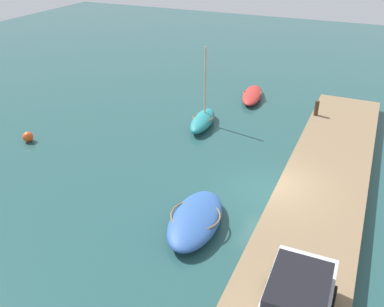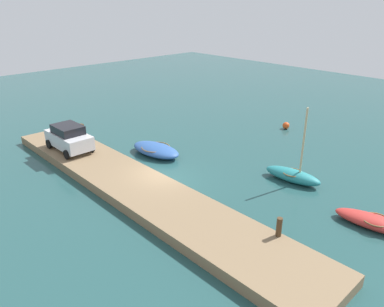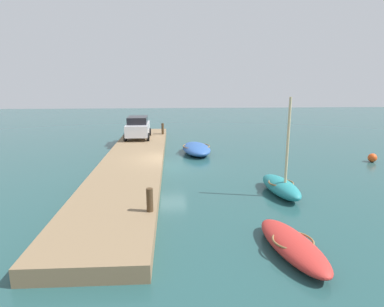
{
  "view_description": "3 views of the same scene",
  "coord_description": "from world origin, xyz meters",
  "px_view_note": "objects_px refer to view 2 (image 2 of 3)",
  "views": [
    {
      "loc": [
        -15.99,
        -3.19,
        10.79
      ],
      "look_at": [
        -0.24,
        3.87,
        1.35
      ],
      "focal_mm": 39.01,
      "sensor_mm": 36.0,
      "label": 1
    },
    {
      "loc": [
        16.27,
        -12.98,
        10.51
      ],
      "look_at": [
        -0.38,
        2.72,
        0.93
      ],
      "focal_mm": 34.98,
      "sensor_mm": 36.0,
      "label": 2
    },
    {
      "loc": [
        20.82,
        0.45,
        5.63
      ],
      "look_at": [
        -0.73,
        1.7,
        0.69
      ],
      "focal_mm": 31.27,
      "sensor_mm": 36.0,
      "label": 3
    }
  ],
  "objects_px": {
    "mooring_post_west": "(81,130)",
    "mooring_post_mid_west": "(83,131)",
    "parked_car": "(69,138)",
    "mooring_post_mid_east": "(279,227)",
    "motorboat_blue": "(156,150)",
    "marker_buoy": "(286,126)",
    "rowboat_teal": "(293,175)",
    "rowboat_red": "(376,222)"
  },
  "relations": [
    {
      "from": "rowboat_teal",
      "to": "marker_buoy",
      "type": "bearing_deg",
      "value": 118.74
    },
    {
      "from": "motorboat_blue",
      "to": "mooring_post_mid_west",
      "type": "xyz_separation_m",
      "value": [
        -5.52,
        -2.67,
        0.69
      ]
    },
    {
      "from": "rowboat_teal",
      "to": "rowboat_red",
      "type": "relative_size",
      "value": 1.18
    },
    {
      "from": "rowboat_red",
      "to": "mooring_post_mid_west",
      "type": "xyz_separation_m",
      "value": [
        -20.26,
        -4.76,
        0.78
      ]
    },
    {
      "from": "mooring_post_mid_west",
      "to": "parked_car",
      "type": "height_order",
      "value": "parked_car"
    },
    {
      "from": "rowboat_teal",
      "to": "mooring_post_mid_west",
      "type": "xyz_separation_m",
      "value": [
        -14.63,
        -6.18,
        0.66
      ]
    },
    {
      "from": "marker_buoy",
      "to": "parked_car",
      "type": "bearing_deg",
      "value": -112.63
    },
    {
      "from": "rowboat_teal",
      "to": "mooring_post_west",
      "type": "relative_size",
      "value": 4.9
    },
    {
      "from": "mooring_post_mid_east",
      "to": "mooring_post_mid_west",
      "type": "bearing_deg",
      "value": 180.0
    },
    {
      "from": "mooring_post_west",
      "to": "rowboat_teal",
      "type": "bearing_deg",
      "value": 22.51
    },
    {
      "from": "mooring_post_mid_west",
      "to": "parked_car",
      "type": "distance_m",
      "value": 2.75
    },
    {
      "from": "mooring_post_west",
      "to": "parked_car",
      "type": "xyz_separation_m",
      "value": [
        2.11,
        -2.02,
        0.45
      ]
    },
    {
      "from": "mooring_post_west",
      "to": "mooring_post_mid_west",
      "type": "relative_size",
      "value": 0.96
    },
    {
      "from": "mooring_post_west",
      "to": "marker_buoy",
      "type": "distance_m",
      "value": 17.01
    },
    {
      "from": "parked_car",
      "to": "marker_buoy",
      "type": "relative_size",
      "value": 6.54
    },
    {
      "from": "rowboat_teal",
      "to": "mooring_post_mid_east",
      "type": "xyz_separation_m",
      "value": [
        3.2,
        -6.18,
        0.62
      ]
    },
    {
      "from": "mooring_post_mid_west",
      "to": "parked_car",
      "type": "bearing_deg",
      "value": -48.09
    },
    {
      "from": "rowboat_teal",
      "to": "mooring_post_mid_east",
      "type": "distance_m",
      "value": 6.99
    },
    {
      "from": "parked_car",
      "to": "mooring_post_west",
      "type": "bearing_deg",
      "value": 135.36
    },
    {
      "from": "mooring_post_west",
      "to": "parked_car",
      "type": "distance_m",
      "value": 2.96
    },
    {
      "from": "rowboat_teal",
      "to": "parked_car",
      "type": "height_order",
      "value": "rowboat_teal"
    },
    {
      "from": "rowboat_red",
      "to": "parked_car",
      "type": "height_order",
      "value": "parked_car"
    },
    {
      "from": "marker_buoy",
      "to": "mooring_post_mid_east",
      "type": "bearing_deg",
      "value": -57.64
    },
    {
      "from": "mooring_post_mid_west",
      "to": "rowboat_teal",
      "type": "bearing_deg",
      "value": 22.91
    },
    {
      "from": "mooring_post_mid_east",
      "to": "marker_buoy",
      "type": "distance_m",
      "value": 17.11
    },
    {
      "from": "mooring_post_mid_west",
      "to": "mooring_post_mid_east",
      "type": "relative_size",
      "value": 1.1
    },
    {
      "from": "motorboat_blue",
      "to": "marker_buoy",
      "type": "distance_m",
      "value": 12.19
    },
    {
      "from": "motorboat_blue",
      "to": "mooring_post_mid_east",
      "type": "bearing_deg",
      "value": -19.01
    },
    {
      "from": "mooring_post_west",
      "to": "parked_car",
      "type": "bearing_deg",
      "value": -43.83
    },
    {
      "from": "rowboat_teal",
      "to": "marker_buoy",
      "type": "height_order",
      "value": "rowboat_teal"
    },
    {
      "from": "mooring_post_mid_east",
      "to": "motorboat_blue",
      "type": "bearing_deg",
      "value": 167.77
    },
    {
      "from": "motorboat_blue",
      "to": "marker_buoy",
      "type": "relative_size",
      "value": 7.27
    },
    {
      "from": "motorboat_blue",
      "to": "rowboat_teal",
      "type": "distance_m",
      "value": 9.76
    },
    {
      "from": "parked_car",
      "to": "motorboat_blue",
      "type": "bearing_deg",
      "value": 50.87
    },
    {
      "from": "mooring_post_mid_west",
      "to": "mooring_post_mid_east",
      "type": "height_order",
      "value": "mooring_post_mid_west"
    },
    {
      "from": "parked_car",
      "to": "mooring_post_mid_west",
      "type": "bearing_deg",
      "value": 131.1
    },
    {
      "from": "rowboat_teal",
      "to": "marker_buoy",
      "type": "relative_size",
      "value": 8.11
    },
    {
      "from": "rowboat_teal",
      "to": "rowboat_red",
      "type": "height_order",
      "value": "rowboat_teal"
    },
    {
      "from": "rowboat_red",
      "to": "mooring_post_mid_east",
      "type": "relative_size",
      "value": 4.39
    },
    {
      "from": "rowboat_red",
      "to": "parked_car",
      "type": "xyz_separation_m",
      "value": [
        -18.44,
        -6.78,
        1.2
      ]
    },
    {
      "from": "parked_car",
      "to": "marker_buoy",
      "type": "xyz_separation_m",
      "value": [
        6.86,
        16.46,
        -1.22
      ]
    },
    {
      "from": "rowboat_teal",
      "to": "parked_car",
      "type": "xyz_separation_m",
      "value": [
        -12.81,
        -8.21,
        1.09
      ]
    }
  ]
}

